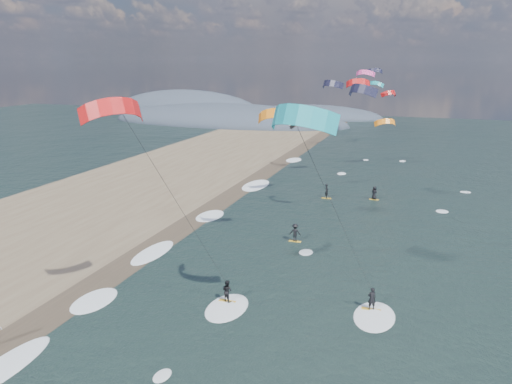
% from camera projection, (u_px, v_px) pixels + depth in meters
% --- Properties ---
extents(wet_sand_strip, '(3.00, 240.00, 0.00)m').
position_uv_depth(wet_sand_strip, '(112.00, 275.00, 38.04)').
color(wet_sand_strip, '#382D23').
rests_on(wet_sand_strip, ground).
extents(coastal_hills, '(80.00, 41.00, 15.00)m').
position_uv_depth(coastal_hills, '(221.00, 119.00, 137.79)').
color(coastal_hills, '#3D4756').
rests_on(coastal_hills, ground).
extents(kitesurfer_near_a, '(7.66, 8.73, 14.28)m').
position_uv_depth(kitesurfer_near_a, '(313.00, 166.00, 26.58)').
color(kitesurfer_near_a, gold).
rests_on(kitesurfer_near_a, ground).
extents(kitesurfer_near_b, '(6.71, 9.10, 14.54)m').
position_uv_depth(kitesurfer_near_b, '(160.00, 182.00, 28.35)').
color(kitesurfer_near_b, gold).
rests_on(kitesurfer_near_b, ground).
extents(far_kitesurfers, '(6.48, 17.28, 1.75)m').
position_uv_depth(far_kitesurfers, '(328.00, 210.00, 51.57)').
color(far_kitesurfers, gold).
rests_on(far_kitesurfers, ground).
extents(bg_kite_field, '(10.69, 71.88, 8.04)m').
position_uv_depth(bg_kite_field, '(359.00, 90.00, 72.51)').
color(bg_kite_field, red).
rests_on(bg_kite_field, ground).
extents(shoreline_surf, '(2.40, 79.40, 0.11)m').
position_uv_depth(shoreline_surf, '(157.00, 254.00, 41.99)').
color(shoreline_surf, white).
rests_on(shoreline_surf, ground).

